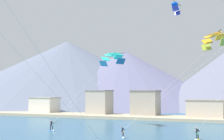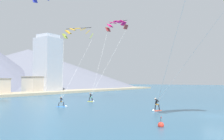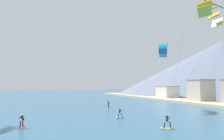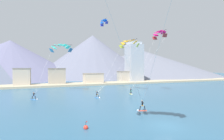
{
  "view_description": "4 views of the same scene",
  "coord_description": "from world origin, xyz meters",
  "px_view_note": "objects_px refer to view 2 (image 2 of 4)",
  "views": [
    {
      "loc": [
        13.26,
        -20.03,
        6.58
      ],
      "look_at": [
        0.32,
        11.69,
        8.96
      ],
      "focal_mm": 50.0,
      "sensor_mm": 36.0,
      "label": 1
    },
    {
      "loc": [
        -30.65,
        -6.05,
        4.16
      ],
      "look_at": [
        -3.48,
        11.78,
        5.5
      ],
      "focal_mm": 40.0,
      "sensor_mm": 36.0,
      "label": 2
    },
    {
      "loc": [
        30.65,
        8.44,
        5.33
      ],
      "look_at": [
        0.25,
        19.79,
        7.56
      ],
      "focal_mm": 35.0,
      "sensor_mm": 36.0,
      "label": 3
    },
    {
      "loc": [
        -14.15,
        -17.52,
        7.26
      ],
      "look_at": [
        0.4,
        19.28,
        6.64
      ],
      "focal_mm": 28.0,
      "sensor_mm": 36.0,
      "label": 4
    }
  ],
  "objects_px": {
    "race_marker_buoy": "(161,125)",
    "kitesurfer_near_lead": "(156,107)",
    "parafoil_kite_near_trail": "(117,25)",
    "parafoil_kite_mid_center": "(78,32)",
    "kitesurfer_mid_center": "(63,104)",
    "kitesurfer_near_trail": "(91,99)"
  },
  "relations": [
    {
      "from": "kitesurfer_near_trail",
      "to": "parafoil_kite_near_trail",
      "type": "distance_m",
      "value": 18.42
    },
    {
      "from": "kitesurfer_near_lead",
      "to": "parafoil_kite_near_trail",
      "type": "height_order",
      "value": "parafoil_kite_near_trail"
    },
    {
      "from": "kitesurfer_near_trail",
      "to": "parafoil_kite_near_trail",
      "type": "relative_size",
      "value": 0.11
    },
    {
      "from": "race_marker_buoy",
      "to": "kitesurfer_near_lead",
      "type": "bearing_deg",
      "value": 25.44
    },
    {
      "from": "kitesurfer_near_lead",
      "to": "kitesurfer_mid_center",
      "type": "height_order",
      "value": "kitesurfer_near_lead"
    },
    {
      "from": "kitesurfer_near_lead",
      "to": "race_marker_buoy",
      "type": "height_order",
      "value": "kitesurfer_near_lead"
    },
    {
      "from": "kitesurfer_near_trail",
      "to": "kitesurfer_mid_center",
      "type": "bearing_deg",
      "value": -168.4
    },
    {
      "from": "kitesurfer_near_lead",
      "to": "race_marker_buoy",
      "type": "bearing_deg",
      "value": -154.56
    },
    {
      "from": "kitesurfer_mid_center",
      "to": "parafoil_kite_mid_center",
      "type": "bearing_deg",
      "value": 31.55
    },
    {
      "from": "parafoil_kite_near_trail",
      "to": "parafoil_kite_mid_center",
      "type": "distance_m",
      "value": 9.06
    },
    {
      "from": "kitesurfer_near_trail",
      "to": "race_marker_buoy",
      "type": "bearing_deg",
      "value": -128.99
    },
    {
      "from": "parafoil_kite_mid_center",
      "to": "race_marker_buoy",
      "type": "bearing_deg",
      "value": -125.9
    },
    {
      "from": "kitesurfer_near_trail",
      "to": "race_marker_buoy",
      "type": "relative_size",
      "value": 1.75
    },
    {
      "from": "parafoil_kite_mid_center",
      "to": "kitesurfer_mid_center",
      "type": "bearing_deg",
      "value": -148.45
    },
    {
      "from": "kitesurfer_near_lead",
      "to": "kitesurfer_near_trail",
      "type": "height_order",
      "value": "kitesurfer_near_lead"
    },
    {
      "from": "race_marker_buoy",
      "to": "parafoil_kite_mid_center",
      "type": "bearing_deg",
      "value": 54.1
    },
    {
      "from": "race_marker_buoy",
      "to": "kitesurfer_near_trail",
      "type": "bearing_deg",
      "value": 51.01
    },
    {
      "from": "kitesurfer_mid_center",
      "to": "parafoil_kite_mid_center",
      "type": "height_order",
      "value": "parafoil_kite_mid_center"
    },
    {
      "from": "parafoil_kite_near_trail",
      "to": "race_marker_buoy",
      "type": "relative_size",
      "value": 15.93
    },
    {
      "from": "kitesurfer_mid_center",
      "to": "race_marker_buoy",
      "type": "xyz_separation_m",
      "value": [
        -7.35,
        -19.31,
        -0.3
      ]
    },
    {
      "from": "parafoil_kite_near_trail",
      "to": "race_marker_buoy",
      "type": "height_order",
      "value": "parafoil_kite_near_trail"
    },
    {
      "from": "parafoil_kite_near_trail",
      "to": "race_marker_buoy",
      "type": "xyz_separation_m",
      "value": [
        -26.17,
        -21.17,
        -16.53
      ]
    }
  ]
}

